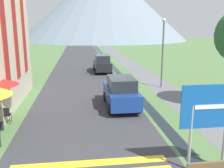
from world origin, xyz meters
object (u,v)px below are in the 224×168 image
object	(u,v)px
streetlamp	(163,47)
cafe_chair_middle	(6,114)
parked_car_near	(121,92)
parked_car_far	(102,63)
road_sign	(210,114)

from	to	relation	value
streetlamp	cafe_chair_middle	bearing A→B (deg)	-147.21
parked_car_near	parked_car_far	world-z (taller)	same
road_sign	cafe_chair_middle	distance (m)	9.31
parked_car_far	cafe_chair_middle	xyz separation A→B (m)	(-5.99, -13.73, -0.40)
parked_car_far	cafe_chair_middle	distance (m)	14.98
streetlamp	parked_car_near	bearing A→B (deg)	-131.34
road_sign	parked_car_far	world-z (taller)	road_sign
cafe_chair_middle	road_sign	bearing A→B (deg)	-24.27
parked_car_far	streetlamp	world-z (taller)	streetlamp
road_sign	cafe_chair_middle	xyz separation A→B (m)	(-7.73, 4.99, -1.43)
parked_car_near	parked_car_far	bearing A→B (deg)	90.03
road_sign	parked_car_near	xyz separation A→B (m)	(-1.73, 6.89, -1.03)
road_sign	streetlamp	xyz separation A→B (m)	(2.26, 11.43, 1.18)
cafe_chair_middle	streetlamp	bearing A→B (deg)	41.40
parked_car_far	cafe_chair_middle	bearing A→B (deg)	-113.58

